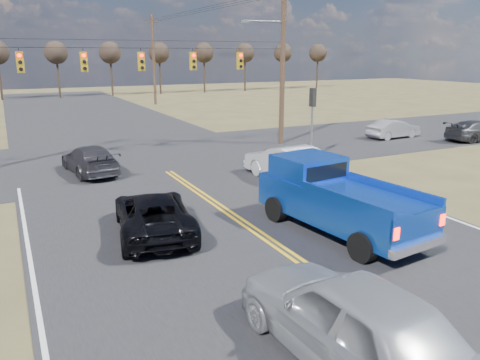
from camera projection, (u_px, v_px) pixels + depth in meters
name	position (u px, v px, depth m)	size (l,w,h in m)	color
ground	(353.00, 299.00, 11.21)	(160.00, 160.00, 0.00)	brown
road_main	(198.00, 193.00, 19.84)	(14.00, 120.00, 0.02)	#28282B
road_cross	(146.00, 157.00, 26.74)	(120.00, 12.00, 0.02)	#28282B
signal_gantry	(152.00, 66.00, 25.45)	(19.60, 4.83, 10.00)	#473323
utility_poles	(146.00, 63.00, 24.52)	(19.60, 58.32, 10.00)	#473323
treeline	(107.00, 54.00, 32.99)	(87.00, 117.80, 7.40)	#33261C
pickup_truck	(336.00, 198.00, 15.27)	(2.98, 6.35, 2.30)	black
silver_suv	(352.00, 320.00, 8.67)	(2.16, 5.38, 1.83)	#AEB2B7
black_suv	(153.00, 214.00, 15.12)	(2.27, 4.91, 1.37)	black
white_car_queue	(288.00, 163.00, 21.56)	(1.74, 5.00, 1.65)	silver
dgrey_car_queue	(90.00, 160.00, 22.89)	(1.91, 4.71, 1.37)	#36353A
cross_car_east_near	(393.00, 129.00, 32.55)	(3.97, 1.38, 1.31)	#9C9EA4
cross_car_east_far	(477.00, 131.00, 31.54)	(4.72, 1.92, 1.37)	#303135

